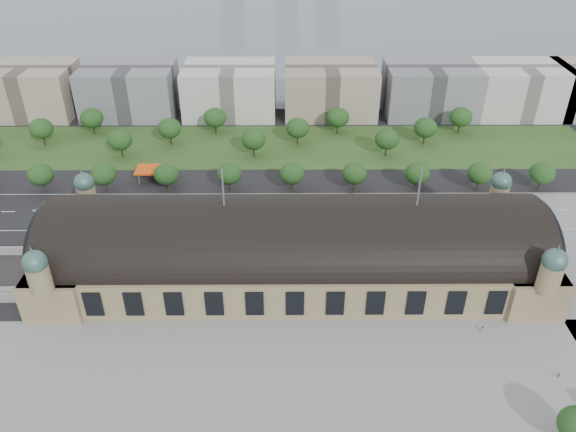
{
  "coord_description": "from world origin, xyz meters",
  "views": [
    {
      "loc": [
        -2.55,
        -136.5,
        108.67
      ],
      "look_at": [
        -1.72,
        12.54,
        14.0
      ],
      "focal_mm": 35.0,
      "sensor_mm": 36.0,
      "label": 1
    }
  ],
  "objects_px": {
    "petrol_station": "(158,170)",
    "parked_car_1": "(159,236)",
    "parked_car_5": "(228,236)",
    "parked_car_3": "(162,236)",
    "parked_car_4": "(201,230)",
    "traffic_car_5": "(352,195)",
    "pedestrian_1": "(559,375)",
    "bus_west": "(313,223)",
    "parked_car_2": "(156,232)",
    "traffic_car_6": "(451,210)",
    "traffic_car_1": "(99,198)",
    "traffic_car_3": "(213,206)",
    "pedestrian_0": "(482,329)",
    "traffic_car_0": "(38,210)",
    "parked_car_6": "(208,230)",
    "bus_mid": "(277,217)",
    "parked_car_0": "(58,236)",
    "bus_east": "(360,220)"
  },
  "relations": [
    {
      "from": "parked_car_5",
      "to": "bus_east",
      "type": "distance_m",
      "value": 46.97
    },
    {
      "from": "traffic_car_6",
      "to": "parked_car_5",
      "type": "xyz_separation_m",
      "value": [
        -80.23,
        -16.51,
        0.01
      ]
    },
    {
      "from": "traffic_car_5",
      "to": "pedestrian_0",
      "type": "xyz_separation_m",
      "value": [
        28.13,
        -72.74,
        0.26
      ]
    },
    {
      "from": "traffic_car_5",
      "to": "traffic_car_0",
      "type": "bearing_deg",
      "value": 92.54
    },
    {
      "from": "traffic_car_3",
      "to": "parked_car_0",
      "type": "distance_m",
      "value": 54.27
    },
    {
      "from": "bus_mid",
      "to": "petrol_station",
      "type": "bearing_deg",
      "value": 59.11
    },
    {
      "from": "petrol_station",
      "to": "bus_mid",
      "type": "relative_size",
      "value": 1.03
    },
    {
      "from": "traffic_car_1",
      "to": "parked_car_4",
      "type": "bearing_deg",
      "value": -118.39
    },
    {
      "from": "parked_car_6",
      "to": "parked_car_5",
      "type": "bearing_deg",
      "value": 33.9
    },
    {
      "from": "traffic_car_3",
      "to": "parked_car_4",
      "type": "height_order",
      "value": "parked_car_4"
    },
    {
      "from": "parked_car_1",
      "to": "parked_car_5",
      "type": "xyz_separation_m",
      "value": [
        23.38,
        0.0,
        -0.08
      ]
    },
    {
      "from": "traffic_car_1",
      "to": "bus_mid",
      "type": "distance_m",
      "value": 69.51
    },
    {
      "from": "traffic_car_0",
      "to": "bus_mid",
      "type": "distance_m",
      "value": 87.65
    },
    {
      "from": "traffic_car_5",
      "to": "traffic_car_6",
      "type": "bearing_deg",
      "value": -109.22
    },
    {
      "from": "traffic_car_1",
      "to": "pedestrian_1",
      "type": "height_order",
      "value": "pedestrian_1"
    },
    {
      "from": "parked_car_6",
      "to": "traffic_car_1",
      "type": "bearing_deg",
      "value": -146.33
    },
    {
      "from": "traffic_car_3",
      "to": "parked_car_0",
      "type": "bearing_deg",
      "value": 103.89
    },
    {
      "from": "petrol_station",
      "to": "parked_car_1",
      "type": "distance_m",
      "value": 45.1
    },
    {
      "from": "petrol_station",
      "to": "traffic_car_5",
      "type": "xyz_separation_m",
      "value": [
        76.73,
        -17.19,
        -2.29
      ]
    },
    {
      "from": "bus_west",
      "to": "parked_car_2",
      "type": "bearing_deg",
      "value": 95.84
    },
    {
      "from": "traffic_car_5",
      "to": "parked_car_2",
      "type": "relative_size",
      "value": 0.8
    },
    {
      "from": "parked_car_2",
      "to": "bus_east",
      "type": "height_order",
      "value": "bus_east"
    },
    {
      "from": "traffic_car_1",
      "to": "parked_car_1",
      "type": "bearing_deg",
      "value": -133.3
    },
    {
      "from": "petrol_station",
      "to": "parked_car_2",
      "type": "height_order",
      "value": "petrol_station"
    },
    {
      "from": "traffic_car_5",
      "to": "parked_car_1",
      "type": "xyz_separation_m",
      "value": [
        -68.47,
        -27.1,
        0.11
      ]
    },
    {
      "from": "parked_car_3",
      "to": "parked_car_4",
      "type": "distance_m",
      "value": 13.43
    },
    {
      "from": "traffic_car_3",
      "to": "pedestrian_1",
      "type": "relative_size",
      "value": 2.71
    },
    {
      "from": "petrol_station",
      "to": "parked_car_4",
      "type": "bearing_deg",
      "value": -61.27
    },
    {
      "from": "traffic_car_1",
      "to": "traffic_car_3",
      "type": "relative_size",
      "value": 1.03
    },
    {
      "from": "petrol_station",
      "to": "parked_car_3",
      "type": "height_order",
      "value": "petrol_station"
    },
    {
      "from": "parked_car_3",
      "to": "pedestrian_1",
      "type": "distance_m",
      "value": 125.98
    },
    {
      "from": "traffic_car_6",
      "to": "parked_car_6",
      "type": "xyz_separation_m",
      "value": [
        -87.27,
        -13.01,
        0.02
      ]
    },
    {
      "from": "bus_west",
      "to": "parked_car_5",
      "type": "bearing_deg",
      "value": 103.91
    },
    {
      "from": "traffic_car_3",
      "to": "petrol_station",
      "type": "bearing_deg",
      "value": 37.44
    },
    {
      "from": "traffic_car_1",
      "to": "parked_car_3",
      "type": "xyz_separation_m",
      "value": [
        28.74,
        -25.48,
        0.04
      ]
    },
    {
      "from": "traffic_car_1",
      "to": "traffic_car_6",
      "type": "xyz_separation_m",
      "value": [
        131.28,
        -9.12,
        -0.07
      ]
    },
    {
      "from": "petrol_station",
      "to": "parked_car_4",
      "type": "xyz_separation_m",
      "value": [
        22.33,
        -40.75,
        -2.25
      ]
    },
    {
      "from": "parked_car_2",
      "to": "pedestrian_0",
      "type": "xyz_separation_m",
      "value": [
        98.04,
        -48.32,
        0.19
      ]
    },
    {
      "from": "parked_car_3",
      "to": "traffic_car_5",
      "type": "bearing_deg",
      "value": 75.83
    },
    {
      "from": "parked_car_3",
      "to": "parked_car_1",
      "type": "bearing_deg",
      "value": -117.9
    },
    {
      "from": "traffic_car_0",
      "to": "parked_car_2",
      "type": "bearing_deg",
      "value": 75.02
    },
    {
      "from": "pedestrian_1",
      "to": "bus_west",
      "type": "bearing_deg",
      "value": 94.01
    },
    {
      "from": "petrol_station",
      "to": "traffic_car_1",
      "type": "height_order",
      "value": "petrol_station"
    },
    {
      "from": "traffic_car_1",
      "to": "parked_car_2",
      "type": "relative_size",
      "value": 0.9
    },
    {
      "from": "parked_car_5",
      "to": "traffic_car_1",
      "type": "bearing_deg",
      "value": -149.62
    },
    {
      "from": "parked_car_3",
      "to": "parked_car_6",
      "type": "height_order",
      "value": "parked_car_3"
    },
    {
      "from": "parked_car_2",
      "to": "parked_car_3",
      "type": "bearing_deg",
      "value": 23.87
    },
    {
      "from": "parked_car_1",
      "to": "parked_car_6",
      "type": "relative_size",
      "value": 1.15
    },
    {
      "from": "parked_car_5",
      "to": "pedestrian_1",
      "type": "distance_m",
      "value": 107.02
    },
    {
      "from": "pedestrian_1",
      "to": "parked_car_0",
      "type": "bearing_deg",
      "value": 120.32
    }
  ]
}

